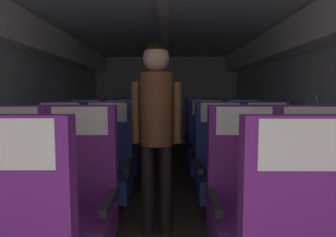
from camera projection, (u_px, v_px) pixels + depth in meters
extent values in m
cube|color=#3D3833|center=(163.00, 199.00, 3.35)|extent=(3.68, 7.59, 0.02)
cube|color=silver|center=(11.00, 108.00, 3.24)|extent=(0.08, 7.19, 2.13)
cube|color=silver|center=(314.00, 108.00, 3.26)|extent=(0.08, 7.19, 2.13)
cube|color=silver|center=(163.00, 13.00, 3.16)|extent=(3.56, 7.19, 0.06)
cube|color=#B6BBBB|center=(165.00, 100.00, 6.85)|extent=(3.56, 0.06, 2.13)
cube|color=white|center=(25.00, 33.00, 3.17)|extent=(0.30, 6.91, 0.36)
cube|color=white|center=(301.00, 33.00, 3.18)|extent=(0.30, 6.91, 0.36)
cube|color=white|center=(163.00, 17.00, 3.16)|extent=(0.12, 6.47, 0.02)
cylinder|color=white|center=(311.00, 104.00, 3.25)|extent=(0.01, 0.26, 0.26)
cylinder|color=white|center=(272.00, 101.00, 4.45)|extent=(0.01, 0.26, 0.26)
cylinder|color=white|center=(250.00, 100.00, 5.64)|extent=(0.01, 0.26, 0.26)
cube|color=#6B237A|center=(13.00, 202.00, 1.15)|extent=(0.49, 0.09, 0.72)
cube|color=silver|center=(2.00, 145.00, 1.08)|extent=(0.39, 0.01, 0.20)
cube|color=#6B237A|center=(300.00, 203.00, 1.14)|extent=(0.49, 0.09, 0.72)
cube|color=silver|center=(309.00, 145.00, 1.07)|extent=(0.39, 0.01, 0.20)
cube|color=#6B237A|center=(0.00, 230.00, 1.88)|extent=(0.49, 0.52, 0.22)
cube|color=#6B237A|center=(14.00, 155.00, 2.05)|extent=(0.49, 0.09, 0.72)
cube|color=#28282D|center=(35.00, 201.00, 1.87)|extent=(0.05, 0.44, 0.06)
cube|color=silver|center=(8.00, 121.00, 1.98)|extent=(0.39, 0.01, 0.20)
cube|color=#6B237A|center=(74.00, 229.00, 1.90)|extent=(0.49, 0.52, 0.22)
cube|color=#6B237A|center=(82.00, 154.00, 2.07)|extent=(0.49, 0.09, 0.72)
cube|color=#28282D|center=(109.00, 201.00, 1.88)|extent=(0.05, 0.44, 0.06)
cube|color=#28282D|center=(38.00, 201.00, 1.88)|extent=(0.05, 0.44, 0.06)
cube|color=silver|center=(79.00, 121.00, 2.00)|extent=(0.39, 0.01, 0.20)
cube|color=#6B237A|center=(317.00, 228.00, 1.91)|extent=(0.49, 0.52, 0.22)
cube|color=#6B237A|center=(305.00, 154.00, 2.08)|extent=(0.49, 0.09, 0.72)
cube|color=#28282D|center=(284.00, 200.00, 1.90)|extent=(0.05, 0.44, 0.06)
cube|color=silver|center=(310.00, 121.00, 2.01)|extent=(0.39, 0.01, 0.20)
cube|color=#6B237A|center=(247.00, 229.00, 1.90)|extent=(0.49, 0.52, 0.22)
cube|color=#6B237A|center=(241.00, 154.00, 2.07)|extent=(0.49, 0.09, 0.72)
cube|color=#28282D|center=(283.00, 200.00, 1.89)|extent=(0.05, 0.44, 0.06)
cube|color=#28282D|center=(212.00, 200.00, 1.88)|extent=(0.05, 0.44, 0.06)
cube|color=silver|center=(243.00, 121.00, 2.00)|extent=(0.39, 0.01, 0.20)
cube|color=#38383D|center=(56.00, 207.00, 2.82)|extent=(0.18, 0.19, 0.22)
cube|color=navy|center=(55.00, 185.00, 2.81)|extent=(0.49, 0.52, 0.22)
cube|color=navy|center=(62.00, 136.00, 2.98)|extent=(0.49, 0.09, 0.72)
cube|color=#28282D|center=(79.00, 166.00, 2.79)|extent=(0.05, 0.44, 0.06)
cube|color=#28282D|center=(30.00, 166.00, 2.79)|extent=(0.05, 0.44, 0.06)
cube|color=silver|center=(59.00, 112.00, 2.90)|extent=(0.39, 0.01, 0.20)
cube|color=#38383D|center=(105.00, 206.00, 2.84)|extent=(0.18, 0.19, 0.22)
cube|color=navy|center=(105.00, 185.00, 2.82)|extent=(0.49, 0.52, 0.22)
cube|color=navy|center=(108.00, 135.00, 2.99)|extent=(0.49, 0.09, 0.72)
cube|color=#28282D|center=(128.00, 165.00, 2.80)|extent=(0.05, 0.44, 0.06)
cube|color=#28282D|center=(80.00, 165.00, 2.80)|extent=(0.05, 0.44, 0.06)
cube|color=silver|center=(107.00, 112.00, 2.92)|extent=(0.39, 0.01, 0.20)
cube|color=#38383D|center=(269.00, 206.00, 2.83)|extent=(0.18, 0.19, 0.22)
cube|color=navy|center=(269.00, 185.00, 2.81)|extent=(0.49, 0.52, 0.22)
cube|color=navy|center=(263.00, 135.00, 2.98)|extent=(0.49, 0.09, 0.72)
cube|color=#28282D|center=(294.00, 166.00, 2.79)|extent=(0.05, 0.44, 0.06)
cube|color=#28282D|center=(246.00, 166.00, 2.79)|extent=(0.05, 0.44, 0.06)
cube|color=silver|center=(266.00, 112.00, 2.91)|extent=(0.39, 0.01, 0.20)
cube|color=#38383D|center=(221.00, 206.00, 2.83)|extent=(0.18, 0.19, 0.22)
cube|color=navy|center=(221.00, 185.00, 2.81)|extent=(0.49, 0.52, 0.22)
cube|color=navy|center=(218.00, 135.00, 2.98)|extent=(0.49, 0.09, 0.72)
cube|color=#28282D|center=(245.00, 166.00, 2.79)|extent=(0.05, 0.44, 0.06)
cube|color=#28282D|center=(197.00, 166.00, 2.79)|extent=(0.05, 0.44, 0.06)
cube|color=silver|center=(219.00, 112.00, 2.91)|extent=(0.39, 0.01, 0.20)
cube|color=#38383D|center=(83.00, 179.00, 3.73)|extent=(0.18, 0.19, 0.22)
cube|color=navy|center=(83.00, 163.00, 3.71)|extent=(0.49, 0.52, 0.22)
cube|color=navy|center=(86.00, 126.00, 3.88)|extent=(0.49, 0.09, 0.72)
cube|color=#28282D|center=(100.00, 148.00, 3.69)|extent=(0.05, 0.44, 0.06)
cube|color=#28282D|center=(64.00, 148.00, 3.69)|extent=(0.05, 0.44, 0.06)
cube|color=silver|center=(85.00, 108.00, 3.81)|extent=(0.39, 0.01, 0.20)
cube|color=#38383D|center=(119.00, 179.00, 3.73)|extent=(0.18, 0.19, 0.22)
cube|color=navy|center=(119.00, 163.00, 3.71)|extent=(0.49, 0.52, 0.22)
cube|color=navy|center=(121.00, 126.00, 3.88)|extent=(0.49, 0.09, 0.72)
cube|color=#28282D|center=(137.00, 148.00, 3.69)|extent=(0.05, 0.44, 0.06)
cube|color=#28282D|center=(101.00, 148.00, 3.69)|extent=(0.05, 0.44, 0.06)
cube|color=silver|center=(120.00, 108.00, 3.81)|extent=(0.39, 0.01, 0.20)
cube|color=#38383D|center=(244.00, 178.00, 3.76)|extent=(0.18, 0.19, 0.22)
cube|color=navy|center=(244.00, 162.00, 3.74)|extent=(0.49, 0.52, 0.22)
cube|color=navy|center=(241.00, 125.00, 3.91)|extent=(0.49, 0.09, 0.72)
cube|color=#28282D|center=(263.00, 148.00, 3.72)|extent=(0.05, 0.44, 0.06)
cube|color=#28282D|center=(227.00, 148.00, 3.72)|extent=(0.05, 0.44, 0.06)
cube|color=silver|center=(242.00, 108.00, 3.84)|extent=(0.39, 0.01, 0.20)
cube|color=#38383D|center=(207.00, 179.00, 3.73)|extent=(0.18, 0.19, 0.22)
cube|color=navy|center=(207.00, 163.00, 3.71)|extent=(0.49, 0.52, 0.22)
cube|color=navy|center=(205.00, 126.00, 3.88)|extent=(0.49, 0.09, 0.72)
cube|color=#28282D|center=(225.00, 148.00, 3.70)|extent=(0.05, 0.44, 0.06)
cube|color=#28282D|center=(189.00, 148.00, 3.70)|extent=(0.05, 0.44, 0.06)
cube|color=silver|center=(206.00, 108.00, 3.81)|extent=(0.39, 0.01, 0.20)
cube|color=#38383D|center=(99.00, 162.00, 4.65)|extent=(0.18, 0.19, 0.22)
cube|color=navy|center=(99.00, 149.00, 4.63)|extent=(0.49, 0.52, 0.22)
cube|color=navy|center=(102.00, 119.00, 4.80)|extent=(0.49, 0.09, 0.72)
cube|color=#28282D|center=(113.00, 137.00, 4.61)|extent=(0.05, 0.44, 0.06)
cube|color=#28282D|center=(84.00, 137.00, 4.61)|extent=(0.05, 0.44, 0.06)
cube|color=silver|center=(101.00, 105.00, 4.73)|extent=(0.39, 0.01, 0.20)
cube|color=#38383D|center=(129.00, 162.00, 4.65)|extent=(0.18, 0.19, 0.22)
cube|color=navy|center=(129.00, 149.00, 4.63)|extent=(0.49, 0.52, 0.22)
cube|color=navy|center=(130.00, 119.00, 4.80)|extent=(0.49, 0.09, 0.72)
cube|color=#28282D|center=(143.00, 137.00, 4.62)|extent=(0.05, 0.44, 0.06)
cube|color=#28282D|center=(114.00, 137.00, 4.62)|extent=(0.05, 0.44, 0.06)
cube|color=silver|center=(129.00, 105.00, 4.73)|extent=(0.39, 0.01, 0.20)
cube|color=#38383D|center=(229.00, 162.00, 4.65)|extent=(0.18, 0.19, 0.22)
cube|color=navy|center=(230.00, 149.00, 4.63)|extent=(0.49, 0.52, 0.22)
cube|color=navy|center=(228.00, 119.00, 4.80)|extent=(0.49, 0.09, 0.72)
cube|color=#28282D|center=(244.00, 137.00, 4.61)|extent=(0.05, 0.44, 0.06)
cube|color=#28282D|center=(215.00, 137.00, 4.61)|extent=(0.05, 0.44, 0.06)
cube|color=silver|center=(228.00, 105.00, 4.73)|extent=(0.39, 0.01, 0.20)
cube|color=#38383D|center=(200.00, 162.00, 4.66)|extent=(0.18, 0.19, 0.22)
cube|color=navy|center=(200.00, 149.00, 4.64)|extent=(0.49, 0.52, 0.22)
cube|color=navy|center=(199.00, 119.00, 4.81)|extent=(0.49, 0.09, 0.72)
cube|color=#28282D|center=(215.00, 137.00, 4.62)|extent=(0.05, 0.44, 0.06)
cube|color=#28282D|center=(186.00, 137.00, 4.62)|extent=(0.05, 0.44, 0.06)
cube|color=silver|center=(199.00, 105.00, 4.74)|extent=(0.39, 0.01, 0.20)
cylinder|color=black|center=(147.00, 189.00, 2.49)|extent=(0.11, 0.11, 0.79)
cylinder|color=black|center=(165.00, 189.00, 2.49)|extent=(0.11, 0.11, 0.79)
cylinder|color=brown|center=(155.00, 109.00, 2.43)|extent=(0.28, 0.28, 0.62)
cylinder|color=brown|center=(135.00, 113.00, 2.43)|extent=(0.07, 0.07, 0.53)
cylinder|color=brown|center=(176.00, 113.00, 2.43)|extent=(0.07, 0.07, 0.53)
sphere|color=tan|center=(155.00, 58.00, 2.39)|extent=(0.22, 0.22, 0.22)
sphere|color=black|center=(155.00, 53.00, 2.39)|extent=(0.19, 0.19, 0.19)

